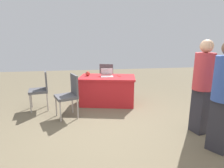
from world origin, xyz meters
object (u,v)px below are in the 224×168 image
(chair_tucked_right, at_px, (41,88))
(person_presenter, at_px, (203,83))
(yarn_ball, at_px, (88,74))
(scissors_red, at_px, (119,76))
(chair_tucked_left, at_px, (69,93))
(person_attendee_browsing, at_px, (224,92))
(laptop_silver, at_px, (107,75))
(table_foreground, at_px, (107,90))
(chair_aisle, at_px, (107,76))

(chair_tucked_right, height_order, person_presenter, person_presenter)
(yarn_ball, xyz_separation_m, scissors_red, (-0.82, 0.19, -0.06))
(chair_tucked_right, bearing_deg, person_presenter, -129.49)
(chair_tucked_left, height_order, person_attendee_browsing, person_attendee_browsing)
(chair_tucked_left, relative_size, person_attendee_browsing, 0.56)
(chair_tucked_left, bearing_deg, person_attendee_browsing, -146.85)
(person_attendee_browsing, height_order, laptop_silver, person_attendee_browsing)
(person_attendee_browsing, height_order, yarn_ball, person_attendee_browsing)
(table_foreground, height_order, laptop_silver, laptop_silver)
(chair_tucked_right, relative_size, person_presenter, 0.56)
(table_foreground, relative_size, yarn_ball, 13.45)
(chair_tucked_left, bearing_deg, chair_tucked_right, 29.96)
(person_attendee_browsing, relative_size, yarn_ball, 14.46)
(chair_tucked_left, height_order, yarn_ball, chair_tucked_left)
(chair_tucked_right, xyz_separation_m, scissors_red, (-1.98, -0.16, 0.20))
(scissors_red, bearing_deg, chair_tucked_right, -101.57)
(person_presenter, bearing_deg, yarn_ball, 31.98)
(chair_aisle, height_order, scissors_red, chair_aisle)
(chair_tucked_right, relative_size, scissors_red, 5.33)
(person_attendee_browsing, relative_size, scissors_red, 9.52)
(table_foreground, distance_m, chair_tucked_left, 1.22)
(chair_aisle, relative_size, yarn_ball, 8.16)
(table_foreground, relative_size, chair_tucked_right, 1.66)
(chair_aisle, bearing_deg, chair_tucked_left, -104.62)
(chair_aisle, bearing_deg, chair_tucked_right, -130.16)
(person_presenter, bearing_deg, chair_aisle, 13.43)
(chair_aisle, relative_size, scissors_red, 5.37)
(table_foreground, xyz_separation_m, chair_tucked_right, (1.66, 0.16, 0.18))
(chair_tucked_right, distance_m, laptop_silver, 1.68)
(person_presenter, height_order, scissors_red, person_presenter)
(table_foreground, relative_size, chair_aisle, 1.65)
(chair_aisle, distance_m, yarn_ball, 1.04)
(person_presenter, bearing_deg, table_foreground, 26.25)
(chair_tucked_left, bearing_deg, yarn_ball, -46.15)
(yarn_ball, distance_m, scissors_red, 0.84)
(chair_tucked_right, xyz_separation_m, person_attendee_browsing, (-3.07, 2.31, 0.41))
(yarn_ball, bearing_deg, table_foreground, 160.07)
(laptop_silver, bearing_deg, chair_tucked_left, 44.57)
(chair_aisle, distance_m, person_presenter, 3.17)
(person_presenter, xyz_separation_m, yarn_ball, (1.98, -2.05, -0.15))
(table_foreground, xyz_separation_m, yarn_ball, (0.51, -0.18, 0.43))
(table_foreground, bearing_deg, yarn_ball, -19.93)
(person_presenter, height_order, yarn_ball, person_presenter)
(person_presenter, relative_size, scissors_red, 9.52)
(person_presenter, distance_m, scissors_red, 2.21)
(chair_tucked_left, xyz_separation_m, chair_aisle, (-1.07, -1.72, 0.01))
(yarn_ball, bearing_deg, person_attendee_browsing, 125.75)
(laptop_silver, relative_size, scissors_red, 1.91)
(table_foreground, height_order, chair_tucked_left, chair_tucked_left)
(person_attendee_browsing, distance_m, laptop_silver, 2.87)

